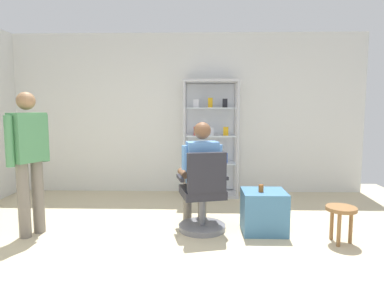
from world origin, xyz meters
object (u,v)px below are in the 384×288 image
seated_shopkeeper (200,169)px  wooden_stool (341,214)px  display_cabinet_main (210,138)px  standing_customer (29,154)px  storage_crate (264,211)px  tea_glass (261,188)px  office_chair (203,199)px

seated_shopkeeper → wooden_stool: (1.51, -0.46, -0.39)m
display_cabinet_main → standing_customer: display_cabinet_main is taller
storage_crate → wooden_stool: bearing=-21.8°
seated_shopkeeper → standing_customer: size_ratio=0.79×
storage_crate → wooden_stool: size_ratio=1.25×
display_cabinet_main → standing_customer: size_ratio=1.17×
storage_crate → standing_customer: 2.77m
standing_customer → display_cabinet_main: bearing=41.3°
tea_glass → standing_customer: size_ratio=0.05×
display_cabinet_main → standing_customer: (-2.10, -1.84, -0.03)m
storage_crate → standing_customer: size_ratio=0.31×
storage_crate → standing_customer: bearing=-176.6°
office_chair → storage_crate: 0.73m
office_chair → standing_customer: (-1.96, -0.16, 0.54)m
display_cabinet_main → seated_shopkeeper: size_ratio=1.47×
seated_shopkeeper → wooden_stool: 1.63m
seated_shopkeeper → wooden_stool: seated_shopkeeper is taller
tea_glass → display_cabinet_main: bearing=107.2°
display_cabinet_main → storage_crate: display_cabinet_main is taller
display_cabinet_main → standing_customer: bearing=-138.7°
office_chair → wooden_stool: bearing=-11.6°
display_cabinet_main → wooden_stool: 2.49m
seated_shopkeeper → storage_crate: size_ratio=2.57×
tea_glass → wooden_stool: 0.88m
office_chair → standing_customer: 2.04m
display_cabinet_main → storage_crate: size_ratio=3.79×
office_chair → seated_shopkeeper: (-0.04, 0.16, 0.32)m
seated_shopkeeper → tea_glass: (0.70, -0.20, -0.18)m
storage_crate → tea_glass: 0.29m
tea_glass → wooden_stool: size_ratio=0.21×
office_chair → storage_crate: office_chair is taller
office_chair → storage_crate: size_ratio=1.92×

